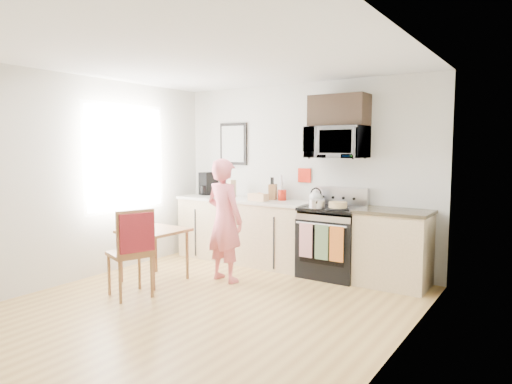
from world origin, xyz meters
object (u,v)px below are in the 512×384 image
Objects in this scene: dining_table at (154,235)px; cake at (338,206)px; range at (332,243)px; chair at (134,242)px; person at (224,220)px; microwave at (337,143)px.

cake reaches higher than dining_table.
range is 2.54m from chair.
microwave is at bearing -126.61° from person.
person is 5.64× the size of cake.
dining_table is at bearing -139.42° from microwave.
range is 1.14× the size of chair.
dining_table is at bearing -147.12° from cake.
range is 4.20× the size of cake.
person is 2.21× the size of dining_table.
person is (-1.06, -0.94, 0.34)m from range.
person is at bearing 33.66° from dining_table.
dining_table is (-0.75, -0.50, -0.19)m from person.
microwave is 0.85m from cake.
cake is at bearing -49.95° from range.
chair is (-0.38, -1.14, -0.12)m from person.
microwave is 1.07× the size of dining_table.
dining_table is (-1.80, -1.44, 0.15)m from range.
microwave reaches higher than cake.
chair is at bearing -123.36° from microwave.
microwave is 0.75× the size of chair.
person is (-1.06, -1.05, -0.98)m from microwave.
chair is 3.68× the size of cake.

